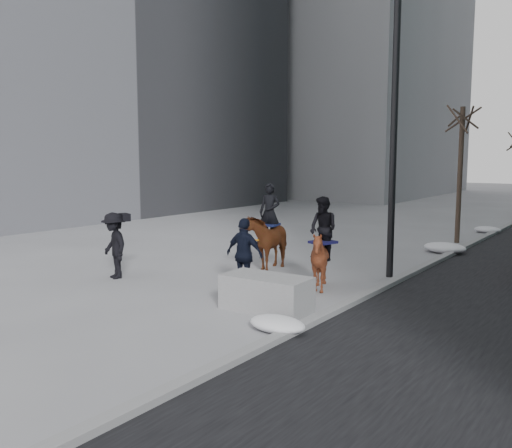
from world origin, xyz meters
The scene contains 11 objects.
ground centered at (0.00, 0.00, 0.00)m, with size 120.00×120.00×0.00m, color gray.
curb centered at (3.00, 10.00, 0.06)m, with size 0.25×90.00×0.12m, color gray.
building_left centered at (-19.00, 10.00, 10.00)m, with size 12.00×26.00×20.00m, color #595960.
planter centered at (1.74, -0.83, 0.37)m, with size 1.85×0.92×0.74m, color gray.
tree_near centered at (2.40, 10.78, 2.79)m, with size 1.20×1.20×5.58m, color #372B20, non-canonical shape.
mounted_left centered at (-0.68, 2.68, 0.92)m, with size 1.24×2.05×2.46m.
mounted_right centered at (1.82, 1.33, 0.91)m, with size 1.54×1.64×2.27m.
feeder centered at (0.31, 0.30, 0.88)m, with size 1.04×0.87×1.75m.
camera_crew centered at (-3.27, -0.69, 0.89)m, with size 1.29×1.00×1.75m.
lamppost centered at (2.60, 3.77, 4.99)m, with size 0.25×0.80×9.09m.
snow_piles centered at (2.70, 7.04, 0.16)m, with size 1.40×16.79×0.36m.
Camera 1 is at (8.06, -9.94, 3.22)m, focal length 38.00 mm.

